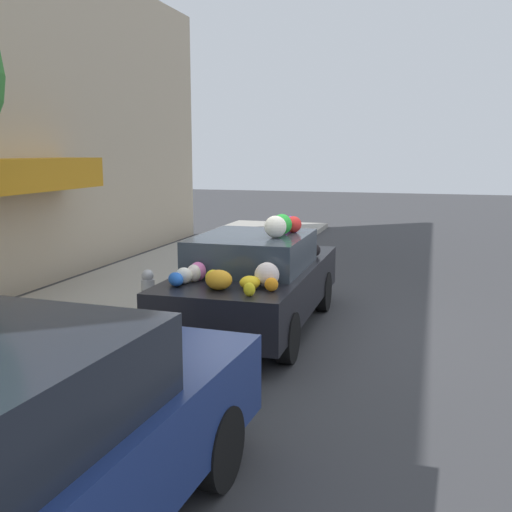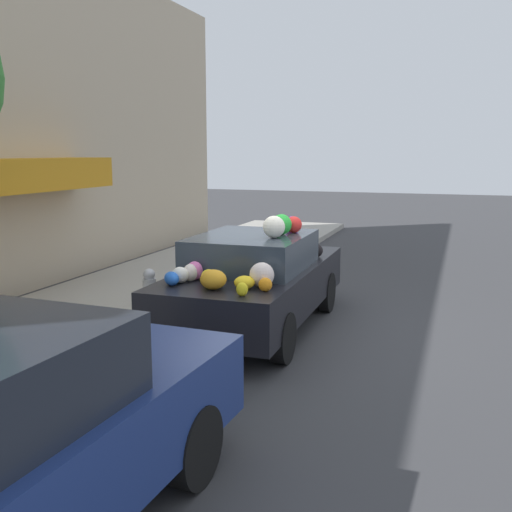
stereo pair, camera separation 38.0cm
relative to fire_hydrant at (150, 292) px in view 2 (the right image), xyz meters
The scene contains 4 objects.
ground_plane 1.78m from the fire_hydrant, 80.72° to the right, with size 60.00×60.00×0.00m, color #38383A.
sidewalk_curb 1.13m from the fire_hydrant, 74.73° to the left, with size 24.00×3.20×0.15m.
fire_hydrant is the anchor object (origin of this frame).
art_car 1.64m from the fire_hydrant, 81.31° to the right, with size 4.12×1.76×1.71m.
Camera 2 is at (-8.01, -2.68, 2.57)m, focal length 42.00 mm.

